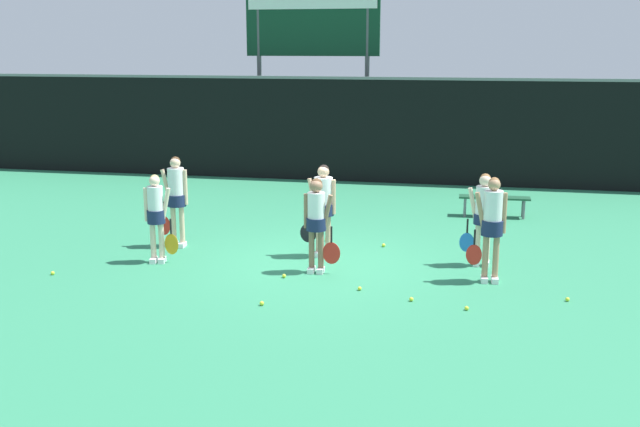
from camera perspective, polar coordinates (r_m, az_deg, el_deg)
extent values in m
plane|color=#2D7F56|center=(13.67, -0.01, -3.75)|extent=(140.00, 140.00, 0.00)
cube|color=black|center=(21.46, 4.54, 6.23)|extent=(60.00, 0.06, 2.93)
cube|color=slate|center=(21.35, 4.61, 10.24)|extent=(60.00, 0.08, 0.08)
cylinder|color=#515156|center=(23.77, -4.63, 9.70)|extent=(0.14, 0.14, 5.28)
cylinder|color=#515156|center=(23.05, 3.59, 9.62)|extent=(0.14, 0.14, 5.28)
cube|color=#0F3823|center=(23.32, -0.59, 14.04)|extent=(4.13, 0.12, 1.73)
cube|color=white|center=(23.28, -0.63, 15.74)|extent=(3.96, 0.02, 0.35)
cube|color=#19472D|center=(17.64, 13.15, 1.20)|extent=(1.61, 0.39, 0.04)
cylinder|color=slate|center=(17.85, 15.20, 0.44)|extent=(0.06, 0.06, 0.43)
cylinder|color=slate|center=(17.61, 15.26, 0.27)|extent=(0.06, 0.06, 0.43)
cylinder|color=slate|center=(17.79, 10.98, 0.62)|extent=(0.06, 0.06, 0.43)
cylinder|color=slate|center=(17.55, 10.98, 0.45)|extent=(0.06, 0.06, 0.43)
cylinder|color=beige|center=(13.90, -11.98, -2.12)|extent=(0.10, 0.10, 0.77)
cylinder|color=beige|center=(13.93, -12.60, -2.11)|extent=(0.10, 0.10, 0.77)
cube|color=white|center=(13.96, -11.94, -3.50)|extent=(0.16, 0.26, 0.09)
cube|color=white|center=(13.99, -12.56, -3.49)|extent=(0.16, 0.26, 0.09)
cylinder|color=#192347|center=(13.80, -12.38, -0.23)|extent=(0.32, 0.32, 0.24)
cylinder|color=white|center=(13.75, -12.43, 0.73)|extent=(0.28, 0.28, 0.64)
sphere|color=beige|center=(13.67, -12.51, 2.43)|extent=(0.19, 0.19, 0.19)
sphere|color=#D8B772|center=(13.69, -12.49, 2.54)|extent=(0.18, 0.18, 0.18)
cylinder|color=beige|center=(13.72, -11.69, 0.67)|extent=(0.21, 0.11, 0.61)
cylinder|color=beige|center=(13.79, -13.11, 0.67)|extent=(0.08, 0.08, 0.61)
cylinder|color=black|center=(13.77, -11.31, -0.96)|extent=(0.03, 0.03, 0.28)
ellipsoid|color=orange|center=(13.85, -11.25, -2.30)|extent=(0.26, 0.03, 0.39)
cylinder|color=#8C664C|center=(12.98, 0.07, -2.84)|extent=(0.10, 0.10, 0.79)
cylinder|color=#8C664C|center=(13.01, -0.64, -2.81)|extent=(0.10, 0.10, 0.79)
cube|color=white|center=(13.05, 0.05, -4.35)|extent=(0.12, 0.24, 0.09)
cube|color=white|center=(13.08, -0.66, -4.31)|extent=(0.12, 0.24, 0.09)
cylinder|color=#192347|center=(12.88, -0.29, -0.81)|extent=(0.34, 0.34, 0.22)
cylinder|color=white|center=(12.82, -0.29, 0.23)|extent=(0.30, 0.30, 0.63)
sphere|color=#8C664C|center=(12.74, -0.29, 2.11)|extent=(0.22, 0.22, 0.22)
sphere|color=#4C331E|center=(12.75, -0.28, 2.25)|extent=(0.21, 0.21, 0.21)
cylinder|color=#8C664C|center=(12.79, 0.54, 0.14)|extent=(0.20, 0.08, 0.60)
cylinder|color=#8C664C|center=(12.86, -1.08, 0.20)|extent=(0.08, 0.08, 0.60)
cylinder|color=black|center=(12.85, 0.88, -1.60)|extent=(0.03, 0.03, 0.28)
ellipsoid|color=red|center=(12.94, 0.87, -3.04)|extent=(0.31, 0.03, 0.39)
cylinder|color=tan|center=(12.79, 13.24, -3.29)|extent=(0.10, 0.10, 0.84)
cylinder|color=tan|center=(12.78, 12.48, -3.27)|extent=(0.10, 0.10, 0.84)
cube|color=white|center=(12.87, 13.17, -4.94)|extent=(0.12, 0.25, 0.09)
cube|color=white|center=(12.86, 12.41, -4.92)|extent=(0.12, 0.25, 0.09)
cylinder|color=#192347|center=(12.66, 12.97, -1.06)|extent=(0.36, 0.36, 0.26)
cylinder|color=white|center=(12.60, 13.03, 0.12)|extent=(0.31, 0.31, 0.71)
sphere|color=tan|center=(12.51, 13.14, 2.16)|extent=(0.20, 0.20, 0.20)
sphere|color=olive|center=(12.53, 13.14, 2.29)|extent=(0.19, 0.19, 0.19)
cylinder|color=tan|center=(12.59, 12.15, 0.09)|extent=(0.22, 0.09, 0.68)
cylinder|color=tan|center=(12.62, 13.87, 0.04)|extent=(0.08, 0.08, 0.68)
cylinder|color=black|center=(12.66, 11.70, -1.78)|extent=(0.03, 0.03, 0.26)
ellipsoid|color=red|center=(12.74, 11.64, -3.10)|extent=(0.26, 0.03, 0.35)
cylinder|color=beige|center=(14.87, -10.47, -0.92)|extent=(0.10, 0.10, 0.85)
cylinder|color=beige|center=(14.93, -11.10, -0.89)|extent=(0.10, 0.10, 0.85)
cube|color=white|center=(14.94, -10.45, -2.35)|extent=(0.12, 0.24, 0.09)
cube|color=white|center=(15.00, -11.07, -2.32)|extent=(0.12, 0.24, 0.09)
cylinder|color=#192347|center=(14.80, -10.86, 0.99)|extent=(0.36, 0.36, 0.23)
cylinder|color=white|center=(14.74, -10.91, 2.05)|extent=(0.32, 0.32, 0.71)
sphere|color=beige|center=(14.67, -10.98, 3.81)|extent=(0.20, 0.20, 0.20)
sphere|color=#4C331E|center=(14.68, -10.96, 3.92)|extent=(0.19, 0.19, 0.19)
cylinder|color=beige|center=(14.82, -11.62, 2.02)|extent=(0.22, 0.08, 0.68)
cylinder|color=beige|center=(14.68, -10.21, 1.98)|extent=(0.08, 0.08, 0.68)
cylinder|color=black|center=(14.91, -11.86, 0.37)|extent=(0.03, 0.03, 0.28)
ellipsoid|color=red|center=(14.99, -11.81, -0.89)|extent=(0.27, 0.03, 0.39)
cylinder|color=tan|center=(13.94, 0.62, -1.67)|extent=(0.10, 0.10, 0.82)
cylinder|color=tan|center=(14.00, -0.11, -1.60)|extent=(0.10, 0.10, 0.82)
cube|color=white|center=(14.00, 0.57, -3.16)|extent=(0.15, 0.25, 0.09)
cube|color=white|center=(14.07, -0.15, -3.08)|extent=(0.15, 0.25, 0.09)
cylinder|color=#192347|center=(13.86, 0.26, 0.32)|extent=(0.40, 0.40, 0.22)
cylinder|color=white|center=(13.80, 0.26, 1.38)|extent=(0.35, 0.35, 0.68)
sphere|color=tan|center=(13.72, 0.26, 3.21)|extent=(0.22, 0.22, 0.22)
sphere|color=black|center=(13.73, 0.29, 3.33)|extent=(0.20, 0.20, 0.20)
cylinder|color=tan|center=(13.88, -0.56, 1.39)|extent=(0.22, 0.11, 0.64)
cylinder|color=tan|center=(13.73, 1.05, 1.27)|extent=(0.08, 0.08, 0.64)
cylinder|color=black|center=(13.98, -0.90, -0.24)|extent=(0.03, 0.03, 0.26)
ellipsoid|color=black|center=(14.05, -0.89, -1.49)|extent=(0.32, 0.03, 0.37)
cylinder|color=beige|center=(13.71, 12.60, -2.30)|extent=(0.10, 0.10, 0.79)
cylinder|color=beige|center=(13.72, 11.90, -2.26)|extent=(0.10, 0.10, 0.79)
cube|color=white|center=(13.77, 12.53, -3.74)|extent=(0.13, 0.25, 0.09)
cube|color=white|center=(13.78, 11.83, -3.70)|extent=(0.13, 0.25, 0.09)
cylinder|color=#192347|center=(13.60, 12.34, -0.40)|extent=(0.35, 0.35, 0.18)
cylinder|color=white|center=(13.55, 12.40, 0.67)|extent=(0.30, 0.30, 0.65)
sphere|color=beige|center=(13.47, 12.48, 2.46)|extent=(0.21, 0.21, 0.21)
sphere|color=olive|center=(13.48, 12.49, 2.59)|extent=(0.19, 0.19, 0.19)
cylinder|color=beige|center=(13.56, 11.58, 0.66)|extent=(0.21, 0.09, 0.62)
cylinder|color=beige|center=(13.54, 13.16, 0.57)|extent=(0.08, 0.08, 0.62)
cylinder|color=black|center=(13.63, 11.17, -0.93)|extent=(0.03, 0.03, 0.26)
ellipsoid|color=blue|center=(13.70, 11.12, -2.17)|extent=(0.26, 0.03, 0.35)
sphere|color=#CCE033|center=(13.74, -19.70, -4.29)|extent=(0.07, 0.07, 0.07)
sphere|color=#CCE033|center=(15.13, 0.49, -1.99)|extent=(0.07, 0.07, 0.07)
sphere|color=#CCE033|center=(11.48, 11.11, -7.09)|extent=(0.07, 0.07, 0.07)
sphere|color=#CCE033|center=(12.26, 18.34, -6.23)|extent=(0.07, 0.07, 0.07)
sphere|color=#CCE033|center=(11.50, -4.46, -6.84)|extent=(0.07, 0.07, 0.07)
sphere|color=#CCE033|center=(14.16, 11.36, -3.29)|extent=(0.06, 0.06, 0.06)
sphere|color=#CCE033|center=(11.73, 6.97, -6.50)|extent=(0.07, 0.07, 0.07)
sphere|color=#CCE033|center=(14.75, 4.87, -2.42)|extent=(0.07, 0.07, 0.07)
sphere|color=#CCE033|center=(12.16, 3.04, -5.72)|extent=(0.06, 0.06, 0.06)
sphere|color=#CCE033|center=(12.79, -2.76, -4.77)|extent=(0.07, 0.07, 0.07)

